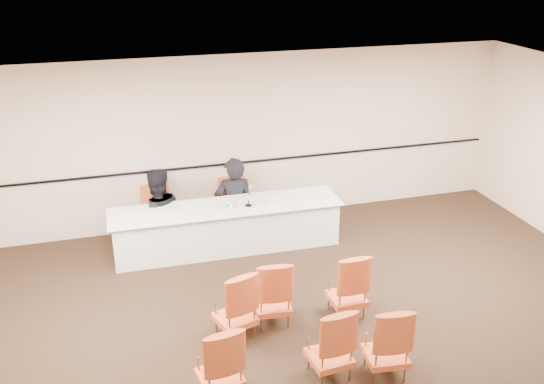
{
  "coord_description": "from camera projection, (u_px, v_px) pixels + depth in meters",
  "views": [
    {
      "loc": [
        -2.23,
        -5.84,
        4.73
      ],
      "look_at": [
        0.25,
        2.6,
        1.06
      ],
      "focal_mm": 40.0,
      "sensor_mm": 36.0,
      "label": 1
    }
  ],
  "objects": [
    {
      "name": "aud_chair_front_left",
      "position": [
        235.0,
        303.0,
        7.67
      ],
      "size": [
        0.62,
        0.62,
        0.95
      ],
      "primitive_type": null,
      "rotation": [
        0.0,
        0.0,
        0.3
      ],
      "color": "#B0431F",
      "rests_on": "ground"
    },
    {
      "name": "panelist_second_chair",
      "position": [
        157.0,
        215.0,
        10.12
      ],
      "size": [
        0.51,
        0.51,
        0.95
      ],
      "primitive_type": null,
      "rotation": [
        0.0,
        0.0,
        -0.02
      ],
      "color": "#B0431F",
      "rests_on": "ground"
    },
    {
      "name": "microphone",
      "position": [
        248.0,
        197.0,
        9.72
      ],
      "size": [
        0.19,
        0.25,
        0.31
      ],
      "primitive_type": null,
      "rotation": [
        0.0,
        0.0,
        -0.44
      ],
      "color": "black",
      "rests_on": "panel_table"
    },
    {
      "name": "ceiling",
      "position": [
        318.0,
        117.0,
        6.42
      ],
      "size": [
        10.0,
        10.0,
        0.0
      ],
      "primitive_type": "plane",
      "rotation": [
        3.14,
        0.0,
        0.0
      ],
      "color": "white",
      "rests_on": "ground"
    },
    {
      "name": "panelist_main_chair",
      "position": [
        234.0,
        207.0,
        10.44
      ],
      "size": [
        0.51,
        0.51,
        0.95
      ],
      "primitive_type": null,
      "rotation": [
        0.0,
        0.0,
        -0.02
      ],
      "color": "#B0431F",
      "rests_on": "ground"
    },
    {
      "name": "drinking_glass",
      "position": [
        231.0,
        206.0,
        9.68
      ],
      "size": [
        0.08,
        0.08,
        0.1
      ],
      "primitive_type": "cylinder",
      "rotation": [
        0.0,
        0.0,
        -0.35
      ],
      "color": "white",
      "rests_on": "panel_table"
    },
    {
      "name": "wall_back",
      "position": [
        236.0,
        141.0,
        10.54
      ],
      "size": [
        10.0,
        0.04,
        3.0
      ],
      "primitive_type": "cube",
      "color": "beige",
      "rests_on": "ground"
    },
    {
      "name": "floor",
      "position": [
        311.0,
        349.0,
        7.57
      ],
      "size": [
        10.0,
        10.0,
        0.0
      ],
      "primitive_type": "plane",
      "color": "black",
      "rests_on": "ground"
    },
    {
      "name": "aud_chair_front_right",
      "position": [
        347.0,
        284.0,
        8.11
      ],
      "size": [
        0.51,
        0.51,
        0.95
      ],
      "primitive_type": null,
      "rotation": [
        0.0,
        0.0,
        0.02
      ],
      "color": "#B0431F",
      "rests_on": "ground"
    },
    {
      "name": "wall_rail",
      "position": [
        237.0,
        163.0,
        10.65
      ],
      "size": [
        9.8,
        0.04,
        0.03
      ],
      "primitive_type": "cube",
      "color": "black",
      "rests_on": "wall_back"
    },
    {
      "name": "panelist_main",
      "position": [
        234.0,
        209.0,
        10.46
      ],
      "size": [
        0.71,
        0.48,
        1.89
      ],
      "primitive_type": "imported",
      "rotation": [
        0.0,
        0.0,
        3.1
      ],
      "color": "black",
      "rests_on": "ground"
    },
    {
      "name": "aud_chair_back_right",
      "position": [
        387.0,
        339.0,
        6.98
      ],
      "size": [
        0.55,
        0.55,
        0.95
      ],
      "primitive_type": null,
      "rotation": [
        0.0,
        0.0,
        -0.11
      ],
      "color": "#B0431F",
      "rests_on": "ground"
    },
    {
      "name": "water_bottle",
      "position": [
        227.0,
        202.0,
        9.66
      ],
      "size": [
        0.09,
        0.09,
        0.22
      ],
      "primitive_type": null,
      "rotation": [
        0.0,
        0.0,
        0.39
      ],
      "color": "teal",
      "rests_on": "panel_table"
    },
    {
      "name": "aud_chair_back_mid",
      "position": [
        330.0,
        341.0,
        6.94
      ],
      "size": [
        0.54,
        0.54,
        0.95
      ],
      "primitive_type": null,
      "rotation": [
        0.0,
        0.0,
        0.09
      ],
      "color": "#B0431F",
      "rests_on": "ground"
    },
    {
      "name": "aud_chair_front_mid",
      "position": [
        272.0,
        291.0,
        7.94
      ],
      "size": [
        0.55,
        0.55,
        0.95
      ],
      "primitive_type": null,
      "rotation": [
        0.0,
        0.0,
        -0.11
      ],
      "color": "#B0431F",
      "rests_on": "ground"
    },
    {
      "name": "aud_chair_back_left",
      "position": [
        219.0,
        361.0,
        6.62
      ],
      "size": [
        0.57,
        0.57,
        0.95
      ],
      "primitive_type": null,
      "rotation": [
        0.0,
        0.0,
        0.15
      ],
      "color": "#B0431F",
      "rests_on": "ground"
    },
    {
      "name": "papers",
      "position": [
        253.0,
        205.0,
        9.82
      ],
      "size": [
        0.37,
        0.33,
        0.0
      ],
      "primitive_type": "cube",
      "rotation": [
        0.0,
        0.0,
        0.45
      ],
      "color": "silver",
      "rests_on": "panel_table"
    },
    {
      "name": "panel_table",
      "position": [
        227.0,
        227.0,
        9.92
      ],
      "size": [
        3.77,
        0.94,
        0.75
      ],
      "primitive_type": null,
      "rotation": [
        0.0,
        0.0,
        -0.02
      ],
      "color": "silver",
      "rests_on": "ground"
    },
    {
      "name": "panelist_second",
      "position": [
        158.0,
        221.0,
        10.16
      ],
      "size": [
        1.02,
        0.86,
        1.87
      ],
      "primitive_type": "imported",
      "rotation": [
        0.0,
        0.0,
        3.32
      ],
      "color": "black",
      "rests_on": "ground"
    },
    {
      "name": "coffee_cup",
      "position": [
        272.0,
        200.0,
        9.85
      ],
      "size": [
        0.09,
        0.09,
        0.12
      ],
      "primitive_type": "cylinder",
      "rotation": [
        0.0,
        0.0,
        -0.1
      ],
      "color": "white",
      "rests_on": "panel_table"
    }
  ]
}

